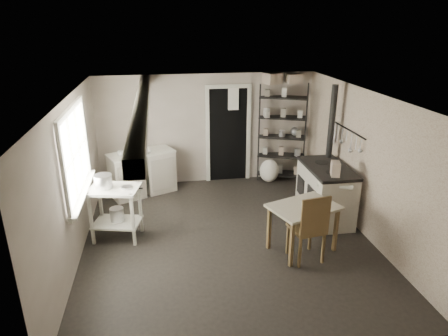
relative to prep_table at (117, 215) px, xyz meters
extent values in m
plane|color=black|center=(1.73, -0.31, -0.40)|extent=(5.00, 5.00, 0.00)
plane|color=white|center=(1.73, -0.31, 1.90)|extent=(5.00, 5.00, 0.00)
cube|color=#AEA294|center=(1.73, 2.19, 0.75)|extent=(4.50, 0.02, 2.30)
cube|color=#AEA294|center=(1.73, -2.81, 0.75)|extent=(4.50, 0.02, 2.30)
cube|color=#AEA294|center=(-0.52, -0.31, 0.75)|extent=(0.02, 5.00, 2.30)
cube|color=#AEA294|center=(3.98, -0.31, 0.75)|extent=(0.02, 5.00, 2.30)
cylinder|color=silver|center=(-0.15, 0.04, 0.54)|extent=(0.35, 0.35, 0.29)
cylinder|color=silver|center=(0.20, -0.03, 0.45)|extent=(0.20, 0.20, 0.10)
cylinder|color=silver|center=(0.00, 0.04, -0.02)|extent=(0.24, 0.24, 0.24)
imported|color=silver|center=(0.46, 1.65, 0.55)|extent=(0.35, 0.35, 0.07)
imported|color=silver|center=(-0.01, 1.57, 0.57)|extent=(0.17, 0.17, 0.10)
imported|color=silver|center=(2.96, 1.98, 0.97)|extent=(0.11, 0.11, 0.20)
cube|color=beige|center=(3.05, 1.99, 1.61)|extent=(0.40, 0.38, 0.22)
cube|color=beige|center=(3.50, 1.99, 1.59)|extent=(0.30, 0.28, 0.19)
cube|color=beige|center=(3.50, -0.28, 0.61)|extent=(0.19, 0.25, 0.33)
imported|color=silver|center=(3.01, -0.96, 0.41)|extent=(0.11, 0.11, 0.10)
ellipsoid|color=white|center=(3.04, 1.88, -0.16)|extent=(0.45, 0.39, 0.50)
cylinder|color=silver|center=(3.51, -0.23, -0.33)|extent=(0.14, 0.14, 0.16)
camera|label=1|loc=(0.76, -5.87, 2.95)|focal=32.00mm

